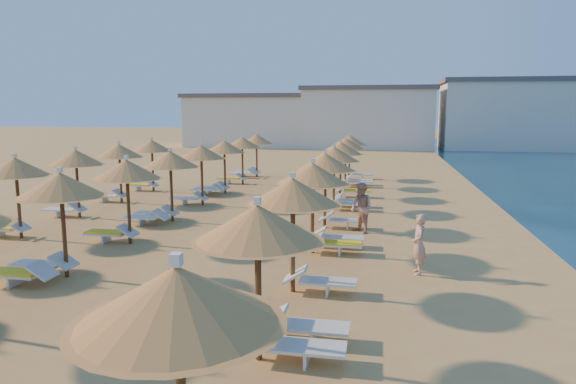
% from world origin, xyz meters
% --- Properties ---
extents(ground, '(220.00, 220.00, 0.00)m').
position_xyz_m(ground, '(0.00, 0.00, 0.00)').
color(ground, tan).
rests_on(ground, ground).
extents(hotel_blocks, '(46.51, 9.17, 8.10)m').
position_xyz_m(hotel_blocks, '(4.19, 47.27, 3.70)').
color(hotel_blocks, silver).
rests_on(hotel_blocks, ground).
extents(parasol_row_east, '(2.41, 35.26, 3.05)m').
position_xyz_m(parasol_row_east, '(2.27, 1.75, 2.53)').
color(parasol_row_east, brown).
rests_on(parasol_row_east, ground).
extents(parasol_row_west, '(2.41, 35.26, 3.05)m').
position_xyz_m(parasol_row_west, '(-4.08, 1.75, 2.53)').
color(parasol_row_west, brown).
rests_on(parasol_row_west, ground).
extents(parasol_row_inland, '(2.41, 20.66, 3.05)m').
position_xyz_m(parasol_row_inland, '(-8.31, 1.75, 2.53)').
color(parasol_row_inland, brown).
rests_on(parasol_row_inland, ground).
extents(loungers, '(13.81, 33.49, 0.66)m').
position_xyz_m(loungers, '(-2.35, 1.64, 0.34)').
color(loungers, silver).
rests_on(loungers, ground).
extents(beachgoer_a, '(0.47, 0.67, 1.72)m').
position_xyz_m(beachgoer_a, '(5.49, -1.69, 0.86)').
color(beachgoer_a, tan).
rests_on(beachgoer_a, ground).
extents(beachgoer_b, '(1.14, 1.17, 1.89)m').
position_xyz_m(beachgoer_b, '(3.70, 2.95, 0.95)').
color(beachgoer_b, tan).
rests_on(beachgoer_b, ground).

